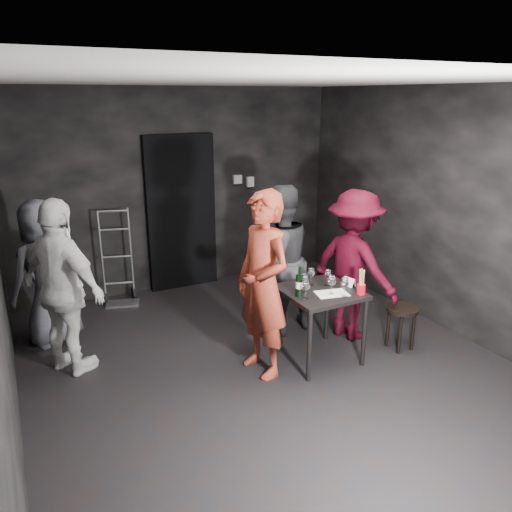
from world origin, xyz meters
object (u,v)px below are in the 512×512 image
server_red (263,268)px  woman_black (279,252)px  hand_truck (120,286)px  stool (402,316)px  breadstick_cup (361,282)px  bystander_cream (62,276)px  bystander_grey (46,269)px  tasting_table (320,299)px  wine_bottle (299,285)px  man_maroon (354,258)px

server_red → woman_black: bearing=131.8°
server_red → woman_black: server_red is taller
hand_truck → stool: size_ratio=2.62×
breadstick_cup → bystander_cream: bearing=155.8°
hand_truck → bystander_grey: bystander_grey is taller
hand_truck → tasting_table: 2.83m
tasting_table → woman_black: woman_black is taller
bystander_grey → wine_bottle: (2.10, -1.66, 0.02)m
stool → server_red: size_ratio=0.22×
server_red → man_maroon: bearing=90.9°
stool → bystander_grey: size_ratio=0.28×
hand_truck → tasting_table: (1.48, -2.38, 0.43)m
woman_black → man_maroon: (0.66, -0.48, -0.03)m
bystander_cream → stool: bearing=-142.5°
tasting_table → man_maroon: size_ratio=0.41×
tasting_table → wine_bottle: size_ratio=2.54×
tasting_table → hand_truck: bearing=122.0°
woman_black → bystander_grey: woman_black is taller
bystander_grey → server_red: bearing=108.6°
tasting_table → wine_bottle: wine_bottle is taller
bystander_grey → wine_bottle: 2.68m
woman_black → wine_bottle: bearing=67.2°
man_maroon → bystander_grey: size_ratio=1.09×
stool → man_maroon: 0.78m
tasting_table → stool: bearing=-13.5°
woman_black → bystander_grey: (-2.32, 0.88, -0.10)m
hand_truck → wine_bottle: hand_truck is taller
bystander_cream → bystander_grey: (-0.09, 0.74, -0.14)m
bystander_cream → breadstick_cup: (2.57, -1.15, -0.11)m
stool → server_red: server_red is taller
hand_truck → server_red: server_red is taller
breadstick_cup → bystander_grey: bearing=144.6°
server_red → wine_bottle: (0.35, -0.07, -0.21)m
server_red → breadstick_cup: 0.98m
hand_truck → bystander_grey: size_ratio=0.73×
bystander_grey → tasting_table: bearing=116.2°
tasting_table → bystander_cream: bearing=158.6°
wine_bottle → breadstick_cup: bearing=-22.4°
server_red → hand_truck: bearing=-169.2°
man_maroon → breadstick_cup: (-0.32, -0.53, -0.04)m
hand_truck → bystander_cream: 1.84m
tasting_table → wine_bottle: 0.34m
tasting_table → stool: 0.96m
hand_truck → stool: (2.38, -2.59, 0.15)m
stool → man_maroon: man_maroon is taller
server_red → breadstick_cup: server_red is taller
hand_truck → bystander_cream: (-0.79, -1.48, 0.76)m
woman_black → bystander_cream: 2.23m
tasting_table → server_red: size_ratio=0.35×
hand_truck → woman_black: size_ratio=0.65×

